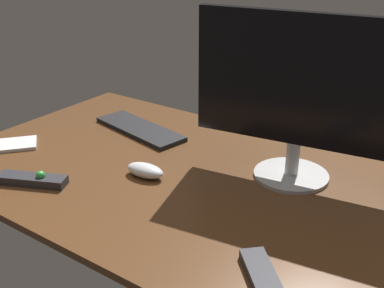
% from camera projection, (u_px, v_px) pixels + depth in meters
% --- Properties ---
extents(desk, '(1.40, 0.84, 0.02)m').
position_uv_depth(desk, '(185.00, 179.00, 1.36)').
color(desk, brown).
rests_on(desk, ground).
extents(monitor, '(0.56, 0.21, 0.45)m').
position_uv_depth(monitor, '(299.00, 90.00, 1.24)').
color(monitor, '#BABABA').
rests_on(monitor, desk).
extents(keyboard, '(0.37, 0.18, 0.01)m').
position_uv_depth(keyboard, '(140.00, 129.00, 1.64)').
color(keyboard, black).
rests_on(keyboard, desk).
extents(computer_mouse, '(0.12, 0.07, 0.04)m').
position_uv_depth(computer_mouse, '(145.00, 170.00, 1.34)').
color(computer_mouse, silver).
rests_on(computer_mouse, desk).
extents(media_remote, '(0.19, 0.12, 0.04)m').
position_uv_depth(media_remote, '(33.00, 179.00, 1.30)').
color(media_remote, '#2D2D33').
rests_on(media_remote, desk).
extents(tv_remote, '(0.16, 0.16, 0.02)m').
position_uv_depth(tv_remote, '(263.00, 278.00, 0.94)').
color(tv_remote, '#2D2D33').
rests_on(tv_remote, desk).
extents(notepad, '(0.16, 0.16, 0.01)m').
position_uv_depth(notepad, '(15.00, 144.00, 1.53)').
color(notepad, silver).
rests_on(notepad, desk).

